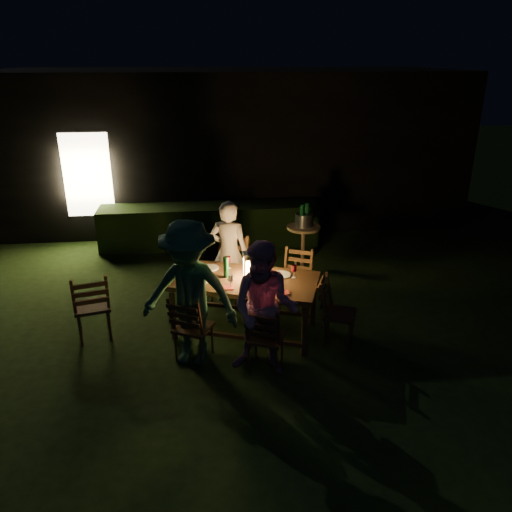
{
  "coord_description": "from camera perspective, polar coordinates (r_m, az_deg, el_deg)",
  "views": [
    {
      "loc": [
        -0.61,
        -5.55,
        3.5
      ],
      "look_at": [
        0.06,
        0.59,
        1.0
      ],
      "focal_mm": 35.0,
      "sensor_mm": 36.0,
      "label": 1
    }
  ],
  "objects": [
    {
      "name": "wineglass_e",
      "position": [
        6.23,
        -2.91,
        -2.91
      ],
      "size": [
        0.06,
        0.06,
        0.18
      ],
      "primitive_type": null,
      "color": "silver",
      "rests_on": "dining_table"
    },
    {
      "name": "ice_bucket",
      "position": [
        8.53,
        5.49,
        4.11
      ],
      "size": [
        0.3,
        0.3,
        0.22
      ],
      "primitive_type": "cylinder",
      "color": "#A5A8AD",
      "rests_on": "side_table"
    },
    {
      "name": "person_house_side",
      "position": [
        7.34,
        -3.11,
        0.37
      ],
      "size": [
        0.67,
        0.55,
        1.58
      ],
      "primitive_type": "imported",
      "rotation": [
        0.0,
        0.0,
        2.8
      ],
      "color": "beige",
      "rests_on": "ground"
    },
    {
      "name": "dining_table",
      "position": [
        6.54,
        -1.31,
        -3.24
      ],
      "size": [
        2.09,
        1.52,
        0.79
      ],
      "rotation": [
        0.0,
        0.0,
        -0.34
      ],
      "color": "#4B3119",
      "rests_on": "ground"
    },
    {
      "name": "chair_end",
      "position": [
        6.57,
        9.27,
        -7.63
      ],
      "size": [
        0.57,
        0.56,
        0.93
      ],
      "rotation": [
        0.0,
        0.0,
        -1.99
      ],
      "color": "#4B3119",
      "rests_on": "ground"
    },
    {
      "name": "chair_far_left",
      "position": [
        7.49,
        -3.12,
        -3.13
      ],
      "size": [
        0.64,
        0.66,
        1.06
      ],
      "rotation": [
        0.0,
        0.0,
        2.69
      ],
      "color": "#4B3119",
      "rests_on": "ground"
    },
    {
      "name": "plate_far_right",
      "position": [
        6.61,
        2.94,
        -2.16
      ],
      "size": [
        0.25,
        0.25,
        0.01
      ],
      "primitive_type": "cylinder",
      "color": "white",
      "rests_on": "dining_table"
    },
    {
      "name": "plate_near_right",
      "position": [
        6.22,
        2.2,
        -3.78
      ],
      "size": [
        0.25,
        0.25,
        0.01
      ],
      "primitive_type": "cylinder",
      "color": "white",
      "rests_on": "dining_table"
    },
    {
      "name": "chair_far_right",
      "position": [
        7.3,
        4.45,
        -4.17
      ],
      "size": [
        0.56,
        0.58,
        0.93
      ],
      "rotation": [
        0.0,
        0.0,
        2.72
      ],
      "color": "#4B3119",
      "rests_on": "ground"
    },
    {
      "name": "lantern",
      "position": [
        6.47,
        -0.79,
        -1.21
      ],
      "size": [
        0.16,
        0.16,
        0.35
      ],
      "color": "white",
      "rests_on": "dining_table"
    },
    {
      "name": "garden_envelope",
      "position": [
        11.87,
        -3.36,
        12.7
      ],
      "size": [
        40.0,
        40.0,
        3.2
      ],
      "color": "black",
      "rests_on": "ground"
    },
    {
      "name": "napkin_left",
      "position": [
        6.26,
        -3.39,
        -3.62
      ],
      "size": [
        0.18,
        0.14,
        0.01
      ],
      "primitive_type": "cube",
      "color": "red",
      "rests_on": "dining_table"
    },
    {
      "name": "napkin_right",
      "position": [
        6.13,
        2.97,
        -4.2
      ],
      "size": [
        0.18,
        0.14,
        0.01
      ],
      "primitive_type": "cube",
      "color": "red",
      "rests_on": "dining_table"
    },
    {
      "name": "chair_near_left",
      "position": [
        6.22,
        -7.18,
        -9.32
      ],
      "size": [
        0.57,
        0.58,
        0.93
      ],
      "rotation": [
        0.0,
        0.0,
        -0.46
      ],
      "color": "#4B3119",
      "rests_on": "ground"
    },
    {
      "name": "person_opp_right",
      "position": [
        5.69,
        1.01,
        -6.18
      ],
      "size": [
        0.95,
        0.84,
        1.62
      ],
      "primitive_type": "imported",
      "rotation": [
        0.0,
        0.0,
        -0.34
      ],
      "color": "#C084A8",
      "rests_on": "ground"
    },
    {
      "name": "bottle_bucket_b",
      "position": [
        8.56,
        5.78,
        4.52
      ],
      "size": [
        0.07,
        0.07,
        0.32
      ],
      "primitive_type": "cylinder",
      "color": "#0F471E",
      "rests_on": "side_table"
    },
    {
      "name": "phone",
      "position": [
        6.42,
        -7.37,
        -3.12
      ],
      "size": [
        0.14,
        0.07,
        0.01
      ],
      "primitive_type": "cube",
      "color": "black",
      "rests_on": "dining_table"
    },
    {
      "name": "wineglass_c",
      "position": [
        6.16,
        0.73,
        -3.2
      ],
      "size": [
        0.06,
        0.06,
        0.18
      ],
      "primitive_type": null,
      "color": "#59070F",
      "rests_on": "dining_table"
    },
    {
      "name": "wineglass_b",
      "position": [
        6.57,
        -7.68,
        -1.72
      ],
      "size": [
        0.06,
        0.06,
        0.18
      ],
      "primitive_type": null,
      "color": "#59070F",
      "rests_on": "dining_table"
    },
    {
      "name": "person_opp_left",
      "position": [
        5.88,
        -7.61,
        -4.37
      ],
      "size": [
        1.33,
        1.02,
        1.81
      ],
      "primitive_type": "imported",
      "rotation": [
        0.0,
        0.0,
        -0.34
      ],
      "color": "#356A4A",
      "rests_on": "ground"
    },
    {
      "name": "chair_spare",
      "position": [
        6.91,
        -18.07,
        -6.7
      ],
      "size": [
        0.55,
        0.58,
        1.0
      ],
      "rotation": [
        0.0,
        0.0,
        0.24
      ],
      "color": "#4B3119",
      "rests_on": "ground"
    },
    {
      "name": "chair_near_right",
      "position": [
        6.0,
        1.07,
        -10.49
      ],
      "size": [
        0.53,
        0.55,
        0.9
      ],
      "rotation": [
        0.0,
        0.0,
        -0.38
      ],
      "color": "#4B3119",
      "rests_on": "ground"
    },
    {
      "name": "wineglass_d",
      "position": [
        6.52,
        4.36,
        -1.79
      ],
      "size": [
        0.06,
        0.06,
        0.18
      ],
      "primitive_type": null,
      "color": "#59070F",
      "rests_on": "dining_table"
    },
    {
      "name": "plate_near_left",
      "position": [
        6.46,
        -6.54,
        -2.86
      ],
      "size": [
        0.25,
        0.25,
        0.01
      ],
      "primitive_type": "cylinder",
      "color": "white",
      "rests_on": "dining_table"
    },
    {
      "name": "plate_far_left",
      "position": [
        6.84,
        -5.32,
        -1.36
      ],
      "size": [
        0.25,
        0.25,
        0.01
      ],
      "primitive_type": "cylinder",
      "color": "white",
      "rests_on": "dining_table"
    },
    {
      "name": "side_table",
      "position": [
        8.6,
        5.45,
        2.83
      ],
      "size": [
        0.58,
        0.58,
        0.78
      ],
      "color": "#8E6547",
      "rests_on": "ground"
    },
    {
      "name": "bottle_bucket_a",
      "position": [
        8.47,
        5.23,
        4.34
      ],
      "size": [
        0.07,
        0.07,
        0.32
      ],
      "primitive_type": "cylinder",
      "color": "#0F471E",
      "rests_on": "side_table"
    },
    {
      "name": "wineglass_a",
      "position": [
        6.79,
        -3.18,
        -0.74
      ],
      "size": [
        0.06,
        0.06,
        0.18
      ],
      "primitive_type": null,
      "color": "#59070F",
      "rests_on": "dining_table"
    },
    {
      "name": "bottle_table",
      "position": [
        6.51,
        -3.46,
        -1.28
      ],
      "size": [
        0.07,
        0.07,
        0.28
      ],
      "primitive_type": "cylinder",
      "color": "#0F471E",
      "rests_on": "dining_table"
    }
  ]
}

